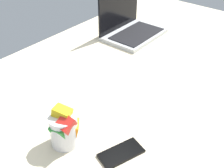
# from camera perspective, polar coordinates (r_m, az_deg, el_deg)

# --- Properties ---
(bed_mattress) EXTENTS (1.80, 1.40, 0.18)m
(bed_mattress) POSITION_cam_1_polar(r_m,az_deg,el_deg) (1.34, 10.90, -1.48)
(bed_mattress) COLOR beige
(bed_mattress) RESTS_ON ground
(laptop) EXTENTS (0.33, 0.23, 0.23)m
(laptop) POSITION_cam_1_polar(r_m,az_deg,el_deg) (1.61, 3.62, 11.08)
(laptop) COLOR #B7BABC
(laptop) RESTS_ON bed_mattress
(snack_cup) EXTENTS (0.11, 0.10, 0.14)m
(snack_cup) POSITION_cam_1_polar(r_m,az_deg,el_deg) (0.93, -9.39, -8.75)
(snack_cup) COLOR silver
(snack_cup) RESTS_ON bed_mattress
(cell_phone) EXTENTS (0.15, 0.11, 0.01)m
(cell_phone) POSITION_cam_1_polar(r_m,az_deg,el_deg) (0.92, 1.81, -13.51)
(cell_phone) COLOR black
(cell_phone) RESTS_ON bed_mattress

